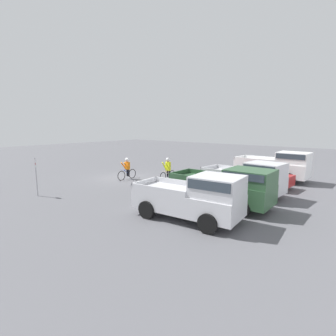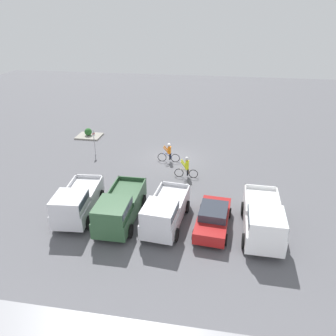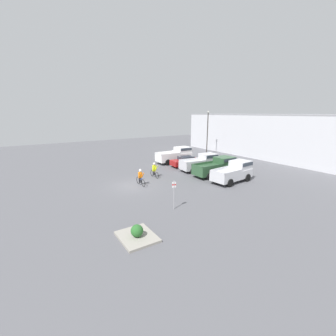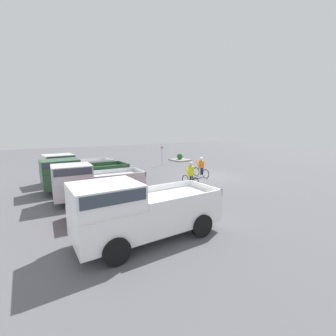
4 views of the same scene
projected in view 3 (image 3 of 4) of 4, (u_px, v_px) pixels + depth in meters
ground_plane at (134, 185)px, 23.02m from camera, size 80.00×80.00×0.00m
warehouse_building at (290, 136)px, 36.75m from camera, size 37.21×11.67×7.00m
pickup_truck_0 at (176, 155)px, 33.35m from camera, size 2.33×5.35×2.24m
sedan_0 at (186, 161)px, 31.01m from camera, size 2.20×4.36×1.42m
pickup_truck_1 at (202, 162)px, 28.79m from camera, size 2.48×5.01×2.10m
pickup_truck_2 at (217, 166)px, 26.55m from camera, size 2.18×5.35×2.09m
pickup_truck_3 at (234, 171)px, 24.21m from camera, size 2.49×5.04×2.14m
cyclist_0 at (140, 177)px, 22.96m from camera, size 1.91×0.46×1.70m
cyclist_1 at (154, 169)px, 25.81m from camera, size 1.83×0.46×1.76m
fire_lane_sign at (174, 192)px, 17.08m from camera, size 0.13×0.29×2.30m
lamppost at (208, 130)px, 39.10m from camera, size 0.36×0.36×7.53m
curb_island at (137, 237)px, 13.38m from camera, size 2.42×2.02×0.15m
shrub at (137, 231)px, 13.19m from camera, size 0.74×0.74×0.74m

